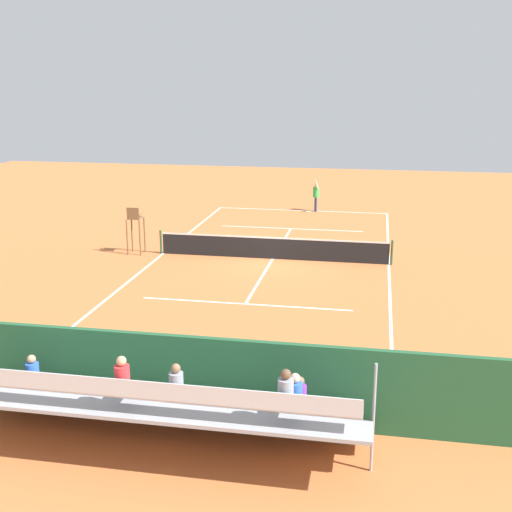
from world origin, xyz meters
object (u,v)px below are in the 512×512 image
bleacher_stand (160,406)px  tennis_racket (308,212)px  umpire_chair (135,225)px  courtside_bench (257,385)px  tennis_ball_far (331,215)px  tennis_player (316,194)px  equipment_bag (183,395)px  tennis_net (273,248)px  tennis_ball_near (311,220)px

bleacher_stand → tennis_racket: size_ratio=15.59×
umpire_chair → courtside_bench: size_ratio=1.19×
tennis_ball_far → tennis_player: bearing=-45.4°
tennis_ball_far → equipment_bag: bearing=85.4°
bleacher_stand → umpire_chair: bleacher_stand is taller
bleacher_stand → tennis_racket: 26.04m
tennis_net → courtside_bench: tennis_net is taller
bleacher_stand → tennis_player: size_ratio=4.70×
tennis_racket → tennis_ball_near: bearing=100.3°
tennis_net → tennis_racket: (-0.39, -10.67, -0.49)m
equipment_bag → tennis_ball_near: equipment_bag is taller
tennis_ball_near → tennis_ball_far: size_ratio=1.00×
tennis_net → bleacher_stand: size_ratio=1.14×
umpire_chair → tennis_racket: 12.80m
tennis_player → tennis_ball_near: 2.96m
bleacher_stand → tennis_player: (-0.79, -26.32, 0.07)m
tennis_player → tennis_ball_far: (-0.98, 1.00, -0.98)m
equipment_bag → tennis_net: bearing=-90.3°
courtside_bench → tennis_ball_near: bearing=-87.6°
equipment_bag → tennis_player: bearing=-92.1°
tennis_racket → bleacher_stand: bearing=89.2°
tennis_player → courtside_bench: bearing=92.2°
equipment_bag → tennis_racket: equipment_bag is taller
courtside_bench → equipment_bag: bearing=4.0°
courtside_bench → tennis_racket: bearing=-86.8°
equipment_bag → tennis_ball_near: bearing=-92.4°
umpire_chair → tennis_ball_far: (-8.00, -10.20, -1.28)m
bleacher_stand → tennis_racket: bearing=-90.8°
umpire_chair → equipment_bag: bearing=114.9°
bleacher_stand → equipment_bag: 2.11m
courtside_bench → tennis_racket: size_ratio=3.10×
courtside_bench → tennis_racket: 23.98m
umpire_chair → courtside_bench: bearing=121.3°
tennis_ball_near → courtside_bench: bearing=92.4°
courtside_bench → tennis_player: (0.92, -24.24, 0.46)m
tennis_net → tennis_player: bearing=-94.3°
tennis_racket → tennis_player: bearing=-145.2°
tennis_ball_far → courtside_bench: bearing=89.8°
bleacher_stand → tennis_ball_near: bleacher_stand is taller
bleacher_stand → courtside_bench: (-1.71, -2.09, -0.38)m
bleacher_stand → tennis_ball_far: bearing=-94.0°
umpire_chair → tennis_player: bearing=-122.1°
umpire_chair → tennis_ball_near: (-7.04, -8.40, -1.28)m
tennis_net → tennis_ball_near: (-0.84, -8.17, -0.47)m
courtside_bench → tennis_ball_near: 21.47m
courtside_bench → tennis_ball_near: size_ratio=27.27×
umpire_chair → tennis_racket: size_ratio=3.68×
tennis_player → tennis_racket: tennis_player is taller
tennis_net → tennis_ball_near: 8.23m
bleacher_stand → tennis_player: 26.34m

